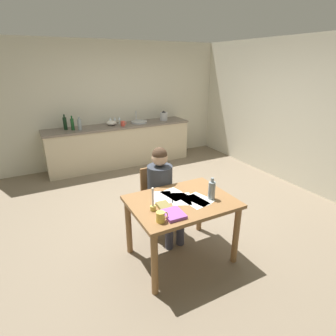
# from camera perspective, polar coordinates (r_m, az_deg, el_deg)

# --- Properties ---
(ground_plane) EXTENTS (5.20, 5.20, 0.04)m
(ground_plane) POSITION_cam_1_polar(r_m,az_deg,el_deg) (4.35, -0.20, -8.60)
(ground_plane) COLOR #7A6B56
(wall_back) EXTENTS (5.20, 0.12, 2.60)m
(wall_back) POSITION_cam_1_polar(r_m,az_deg,el_deg) (6.25, -11.61, 13.13)
(wall_back) COLOR beige
(wall_back) RESTS_ON ground
(wall_right) EXTENTS (0.12, 5.20, 2.60)m
(wall_right) POSITION_cam_1_polar(r_m,az_deg,el_deg) (5.54, 24.81, 10.61)
(wall_right) COLOR beige
(wall_right) RESTS_ON ground
(kitchen_counter) EXTENTS (3.13, 0.64, 0.90)m
(kitchen_counter) POSITION_cam_1_polar(r_m,az_deg,el_deg) (6.09, -10.03, 4.84)
(kitchen_counter) COLOR beige
(kitchen_counter) RESTS_ON ground
(dining_table) EXTENTS (1.13, 0.84, 0.75)m
(dining_table) POSITION_cam_1_polar(r_m,az_deg,el_deg) (3.04, 2.84, -8.83)
(dining_table) COLOR olive
(dining_table) RESTS_ON ground
(chair_at_table) EXTENTS (0.41, 0.41, 0.87)m
(chair_at_table) POSITION_cam_1_polar(r_m,az_deg,el_deg) (3.62, -2.28, -5.98)
(chair_at_table) COLOR olive
(chair_at_table) RESTS_ON ground
(person_seated) EXTENTS (0.33, 0.60, 1.19)m
(person_seated) POSITION_cam_1_polar(r_m,az_deg,el_deg) (3.42, -1.19, -4.19)
(person_seated) COLOR #333842
(person_seated) RESTS_ON ground
(coffee_mug) EXTENTS (0.12, 0.08, 0.10)m
(coffee_mug) POSITION_cam_1_polar(r_m,az_deg,el_deg) (2.58, -1.53, -10.26)
(coffee_mug) COLOR #F2CC4C
(coffee_mug) RESTS_ON dining_table
(candlestick) EXTENTS (0.06, 0.06, 0.25)m
(candlestick) POSITION_cam_1_polar(r_m,az_deg,el_deg) (2.76, -3.19, -7.65)
(candlestick) COLOR gold
(candlestick) RESTS_ON dining_table
(book_magazine) EXTENTS (0.20, 0.23, 0.03)m
(book_magazine) POSITION_cam_1_polar(r_m,az_deg,el_deg) (2.69, 1.18, -9.72)
(book_magazine) COLOR purple
(book_magazine) RESTS_ON dining_table
(book_cookery) EXTENTS (0.14, 0.24, 0.03)m
(book_cookery) POSITION_cam_1_polar(r_m,az_deg,el_deg) (2.81, -0.66, -8.29)
(book_cookery) COLOR olive
(book_cookery) RESTS_ON dining_table
(paper_letter) EXTENTS (0.30, 0.35, 0.00)m
(paper_letter) POSITION_cam_1_polar(r_m,az_deg,el_deg) (3.04, -1.17, -6.17)
(paper_letter) COLOR white
(paper_letter) RESTS_ON dining_table
(paper_bill) EXTENTS (0.32, 0.36, 0.00)m
(paper_bill) POSITION_cam_1_polar(r_m,az_deg,el_deg) (3.01, 2.81, -6.51)
(paper_bill) COLOR white
(paper_bill) RESTS_ON dining_table
(paper_envelope) EXTENTS (0.28, 0.34, 0.00)m
(paper_envelope) POSITION_cam_1_polar(r_m,az_deg,el_deg) (3.01, 6.62, -6.56)
(paper_envelope) COLOR white
(paper_envelope) RESTS_ON dining_table
(paper_receipt) EXTENTS (0.25, 0.32, 0.00)m
(paper_receipt) POSITION_cam_1_polar(r_m,az_deg,el_deg) (2.97, 5.75, -7.02)
(paper_receipt) COLOR white
(paper_receipt) RESTS_ON dining_table
(paper_notice) EXTENTS (0.26, 0.33, 0.00)m
(paper_notice) POSITION_cam_1_polar(r_m,az_deg,el_deg) (3.10, 1.39, -5.55)
(paper_notice) COLOR white
(paper_notice) RESTS_ON dining_table
(wine_bottle_on_table) EXTENTS (0.08, 0.08, 0.25)m
(wine_bottle_on_table) POSITION_cam_1_polar(r_m,az_deg,el_deg) (3.00, 9.22, -4.62)
(wine_bottle_on_table) COLOR #8C999E
(wine_bottle_on_table) RESTS_ON dining_table
(sink_unit) EXTENTS (0.36, 0.36, 0.24)m
(sink_unit) POSITION_cam_1_polar(r_m,az_deg,el_deg) (6.13, -6.17, 9.69)
(sink_unit) COLOR #B2B7BC
(sink_unit) RESTS_ON kitchen_counter
(bottle_oil) EXTENTS (0.07, 0.07, 0.30)m
(bottle_oil) POSITION_cam_1_polar(r_m,az_deg,el_deg) (5.81, -20.93, 8.83)
(bottle_oil) COLOR black
(bottle_oil) RESTS_ON kitchen_counter
(bottle_vinegar) EXTENTS (0.06, 0.06, 0.28)m
(bottle_vinegar) POSITION_cam_1_polar(r_m,az_deg,el_deg) (5.72, -19.54, 8.74)
(bottle_vinegar) COLOR #194C23
(bottle_vinegar) RESTS_ON kitchen_counter
(bottle_wine_red) EXTENTS (0.07, 0.07, 0.26)m
(bottle_wine_red) POSITION_cam_1_polar(r_m,az_deg,el_deg) (5.68, -18.20, 8.74)
(bottle_wine_red) COLOR #8C999E
(bottle_wine_red) RESTS_ON kitchen_counter
(mixing_bowl) EXTENTS (0.22, 0.22, 0.10)m
(mixing_bowl) POSITION_cam_1_polar(r_m,az_deg,el_deg) (5.97, -11.90, 9.29)
(mixing_bowl) COLOR white
(mixing_bowl) RESTS_ON kitchen_counter
(stovetop_kettle) EXTENTS (0.18, 0.18, 0.22)m
(stovetop_kettle) POSITION_cam_1_polar(r_m,az_deg,el_deg) (6.36, -0.93, 10.93)
(stovetop_kettle) COLOR #B7BABF
(stovetop_kettle) RESTS_ON kitchen_counter
(wine_glass_near_sink) EXTENTS (0.07, 0.07, 0.15)m
(wine_glass_near_sink) POSITION_cam_1_polar(r_m,az_deg,el_deg) (6.12, -10.27, 10.27)
(wine_glass_near_sink) COLOR silver
(wine_glass_near_sink) RESTS_ON kitchen_counter
(wine_glass_by_kettle) EXTENTS (0.07, 0.07, 0.15)m
(wine_glass_by_kettle) POSITION_cam_1_polar(r_m,az_deg,el_deg) (6.09, -11.19, 10.16)
(wine_glass_by_kettle) COLOR silver
(wine_glass_by_kettle) RESTS_ON kitchen_counter
(wine_glass_back_left) EXTENTS (0.07, 0.07, 0.15)m
(wine_glass_back_left) POSITION_cam_1_polar(r_m,az_deg,el_deg) (6.06, -12.09, 10.04)
(wine_glass_back_left) COLOR silver
(wine_glass_back_left) RESTS_ON kitchen_counter
(teacup_on_counter) EXTENTS (0.12, 0.08, 0.11)m
(teacup_on_counter) POSITION_cam_1_polar(r_m,az_deg,el_deg) (5.84, -9.51, 9.25)
(teacup_on_counter) COLOR #D84C3F
(teacup_on_counter) RESTS_ON kitchen_counter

